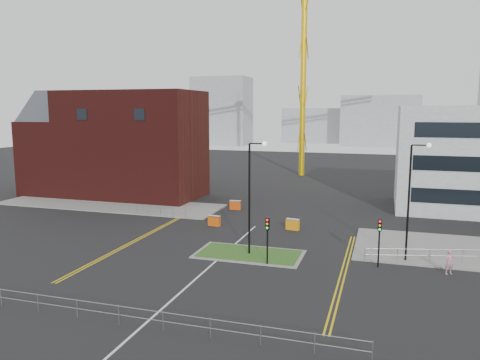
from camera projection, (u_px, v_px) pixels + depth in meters
The scene contains 24 objects.
ground at pixel (186, 287), 30.81m from camera, with size 200.00×200.00×0.00m, color black.
pavement_left at pixel (109, 204), 57.46m from camera, with size 28.00×8.00×0.12m, color slate.
island_kerb at pixel (249, 254), 37.76m from camera, with size 8.60×4.60×0.08m, color slate.
grass_island at pixel (249, 254), 37.76m from camera, with size 8.00×4.00×0.12m, color #2A4F1A.
brick_building at pixel (113, 145), 62.98m from camera, with size 24.20×10.07×14.24m.
tower_crane at pixel (336, 11), 79.76m from camera, with size 48.67×22.83×41.06m.
streetlamp_island at pixel (252, 189), 36.89m from camera, with size 1.46×0.36×9.18m.
streetlamp_right_near at pixel (412, 193), 35.24m from camera, with size 1.46×0.36×9.18m.
traffic_light_island at pixel (267, 232), 34.89m from camera, with size 0.28×0.33×3.65m.
traffic_light_right at pixel (379, 234), 34.42m from camera, with size 0.28×0.33×3.65m.
railing_front at pixel (140, 314), 25.03m from camera, with size 24.05×0.05×1.10m.
railing_left at pixel (160, 210), 50.93m from camera, with size 6.05×0.05×1.10m.
centre_line at pixel (198, 277), 32.70m from camera, with size 0.15×30.00×0.01m, color silver.
yellow_left_a at pixel (140, 237), 42.90m from camera, with size 0.12×24.00×0.01m, color gold.
yellow_left_b at pixel (143, 237), 42.81m from camera, with size 0.12×24.00×0.01m, color gold.
yellow_right_a at pixel (341, 272), 33.67m from camera, with size 0.12×20.00×0.01m, color gold.
yellow_right_b at pixel (345, 273), 33.58m from camera, with size 0.12×20.00×0.01m, color gold.
skyline_a at pixel (222, 111), 154.20m from camera, with size 18.00×12.00×22.00m, color gray.
skyline_b at pixel (380, 121), 149.35m from camera, with size 24.00×12.00×16.00m, color gray.
skyline_d at pixel (327, 125), 164.39m from camera, with size 30.00×12.00×12.00m, color gray.
pedestrian at pixel (450, 262), 33.19m from camera, with size 0.65×0.43×1.79m, color #CD84A0.
barrier_left at pixel (235, 205), 54.65m from camera, with size 1.33×0.58×1.08m.
barrier_mid at pixel (214, 220), 47.00m from camera, with size 1.31×0.62×1.06m.
barrier_right at pixel (293, 224), 45.47m from camera, with size 1.36×0.68×1.09m.
Camera 1 is at (12.16, -27.00, 11.63)m, focal length 35.00 mm.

